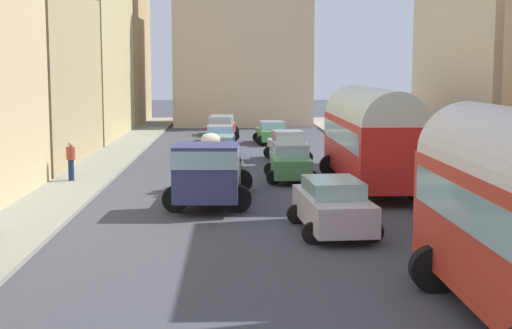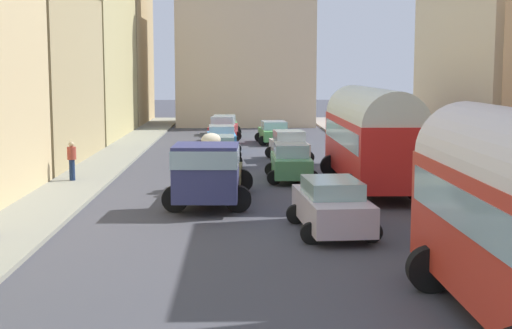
# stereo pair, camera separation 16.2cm
# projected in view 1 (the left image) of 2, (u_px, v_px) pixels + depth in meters

# --- Properties ---
(ground_plane) EXTENTS (154.00, 154.00, 0.00)m
(ground_plane) POSITION_uv_depth(u_px,v_px,m) (250.00, 168.00, 36.09)
(ground_plane) COLOR #42424A
(sidewalk_left) EXTENTS (2.50, 70.00, 0.14)m
(sidewalk_left) POSITION_uv_depth(u_px,v_px,m) (99.00, 168.00, 35.86)
(sidewalk_left) COLOR gray
(sidewalk_left) RESTS_ON ground
(sidewalk_right) EXTENTS (2.50, 70.00, 0.14)m
(sidewalk_right) POSITION_uv_depth(u_px,v_px,m) (400.00, 166.00, 36.30)
(sidewalk_right) COLOR gray
(sidewalk_right) RESTS_ON ground
(building_left_2) EXTENTS (6.15, 12.31, 9.51)m
(building_left_2) POSITION_uv_depth(u_px,v_px,m) (24.00, 68.00, 37.44)
(building_left_2) COLOR tan
(building_left_2) RESTS_ON ground
(building_left_3) EXTENTS (6.50, 14.16, 11.45)m
(building_left_3) POSITION_uv_depth(u_px,v_px,m) (77.00, 54.00, 50.92)
(building_left_3) COLOR tan
(building_left_3) RESTS_ON ground
(building_left_4) EXTENTS (4.84, 11.53, 11.75)m
(building_left_4) POSITION_uv_depth(u_px,v_px,m) (115.00, 55.00, 64.13)
(building_left_4) COLOR tan
(building_left_4) RESTS_ON ground
(building_right_2) EXTENTS (4.50, 12.25, 9.92)m
(building_right_2) POSITION_uv_depth(u_px,v_px,m) (492.00, 64.00, 32.87)
(building_right_2) COLOR beige
(building_right_2) RESTS_ON ground
(distant_church) EXTENTS (11.26, 7.07, 20.63)m
(distant_church) POSITION_uv_depth(u_px,v_px,m) (243.00, 40.00, 62.19)
(distant_church) COLOR beige
(distant_church) RESTS_ON ground
(parked_bus_1) EXTENTS (3.40, 9.64, 4.04)m
(parked_bus_1) POSITION_uv_depth(u_px,v_px,m) (371.00, 133.00, 29.95)
(parked_bus_1) COLOR red
(parked_bus_1) RESTS_ON ground
(cargo_truck_0) EXTENTS (3.15, 6.88, 2.30)m
(cargo_truck_0) POSITION_uv_depth(u_px,v_px,m) (209.00, 170.00, 26.38)
(cargo_truck_0) COLOR navy
(cargo_truck_0) RESTS_ON ground
(car_0) EXTENTS (2.35, 4.16, 1.43)m
(car_0) POSITION_uv_depth(u_px,v_px,m) (218.00, 150.00, 37.68)
(car_0) COLOR #212726
(car_0) RESTS_ON ground
(car_1) EXTENTS (2.30, 3.78, 1.51)m
(car_1) POSITION_uv_depth(u_px,v_px,m) (220.00, 139.00, 43.13)
(car_1) COLOR #3B8BCD
(car_1) RESTS_ON ground
(car_2) EXTENTS (2.39, 4.12, 1.70)m
(car_2) POSITION_uv_depth(u_px,v_px,m) (221.00, 129.00, 48.57)
(car_2) COLOR #A8292D
(car_2) RESTS_ON ground
(car_3) EXTENTS (2.41, 3.81, 1.42)m
(car_3) POSITION_uv_depth(u_px,v_px,m) (222.00, 125.00, 54.04)
(car_3) COLOR #489C53
(car_3) RESTS_ON ground
(car_4) EXTENTS (2.51, 4.49, 1.59)m
(car_4) POSITION_uv_depth(u_px,v_px,m) (333.00, 205.00, 21.99)
(car_4) COLOR silver
(car_4) RESTS_ON ground
(car_5) EXTENTS (2.18, 4.01, 1.60)m
(car_5) POSITION_uv_depth(u_px,v_px,m) (290.00, 162.00, 32.20)
(car_5) COLOR #4D9558
(car_5) RESTS_ON ground
(car_6) EXTENTS (2.44, 3.86, 1.57)m
(car_6) POSITION_uv_depth(u_px,v_px,m) (287.00, 146.00, 39.12)
(car_6) COLOR silver
(car_6) RESTS_ON ground
(car_7) EXTENTS (2.44, 4.11, 1.43)m
(car_7) POSITION_uv_depth(u_px,v_px,m) (272.00, 132.00, 47.84)
(car_7) COLOR #509D52
(car_7) RESTS_ON ground
(pedestrian_2) EXTENTS (0.45, 0.45, 1.78)m
(pedestrian_2) POSITION_uv_depth(u_px,v_px,m) (71.00, 160.00, 31.20)
(pedestrian_2) COLOR #1A2A4D
(pedestrian_2) RESTS_ON ground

